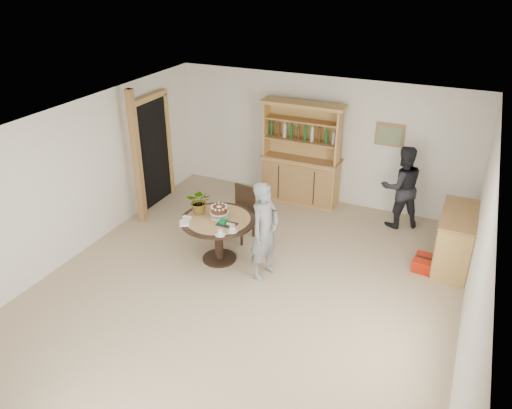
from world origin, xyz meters
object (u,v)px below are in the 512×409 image
(hutch, at_px, (301,169))
(teen_boy, at_px, (265,231))
(sideboard, at_px, (455,240))
(adult_person, at_px, (401,187))
(dining_table, at_px, (218,227))
(red_suitcase, at_px, (433,266))
(dining_chair, at_px, (242,209))

(hutch, relative_size, teen_boy, 1.30)
(sideboard, distance_m, adult_person, 1.48)
(teen_boy, height_order, adult_person, teen_boy)
(dining_table, distance_m, red_suitcase, 3.47)
(dining_table, bearing_deg, red_suitcase, 18.44)
(dining_chair, distance_m, red_suitcase, 3.28)
(dining_table, xyz_separation_m, adult_person, (2.45, 2.39, 0.17))
(dining_table, bearing_deg, adult_person, 44.33)
(sideboard, height_order, dining_table, sideboard)
(teen_boy, distance_m, adult_person, 2.96)
(dining_chair, bearing_deg, teen_boy, -38.16)
(sideboard, distance_m, dining_chair, 3.53)
(hutch, relative_size, dining_chair, 2.16)
(hutch, bearing_deg, red_suitcase, -28.93)
(red_suitcase, bearing_deg, hutch, 155.90)
(sideboard, xyz_separation_m, adult_person, (-1.05, 1.00, 0.30))
(hutch, distance_m, dining_table, 2.67)
(hutch, height_order, sideboard, hutch)
(dining_table, bearing_deg, sideboard, 21.71)
(hutch, bearing_deg, dining_chair, -103.77)
(dining_table, xyz_separation_m, teen_boy, (0.85, -0.10, 0.18))
(sideboard, height_order, adult_person, adult_person)
(red_suitcase, bearing_deg, sideboard, 56.75)
(sideboard, relative_size, dining_chair, 1.33)
(sideboard, bearing_deg, dining_table, -158.29)
(sideboard, xyz_separation_m, dining_chair, (-3.48, -0.56, 0.06))
(dining_table, distance_m, dining_chair, 0.83)
(teen_boy, relative_size, adult_person, 1.01)
(dining_table, bearing_deg, hutch, 80.18)
(adult_person, distance_m, red_suitcase, 1.68)
(teen_boy, height_order, red_suitcase, teen_boy)
(dining_chair, relative_size, red_suitcase, 1.50)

